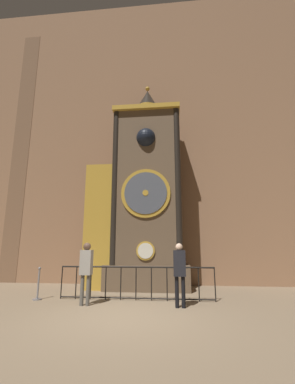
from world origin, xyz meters
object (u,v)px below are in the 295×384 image
object	(u,v)px
visitor_near	(86,267)
stanchion_post	(38,289)
visitor_far	(180,268)
clock_tower	(140,197)

from	to	relation	value
visitor_near	stanchion_post	size ratio (longest dim) A/B	1.76
visitor_far	stanchion_post	bearing A→B (deg)	169.62
stanchion_post	visitor_near	bearing A→B (deg)	-20.09
clock_tower	visitor_near	bearing A→B (deg)	-111.32
visitor_far	stanchion_post	distance (m)	4.65
visitor_far	visitor_near	bearing A→B (deg)	177.97
visitor_far	stanchion_post	world-z (taller)	visitor_far
visitor_near	clock_tower	bearing A→B (deg)	72.79
visitor_near	visitor_far	world-z (taller)	visitor_near
visitor_far	stanchion_post	size ratio (longest dim) A/B	1.74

